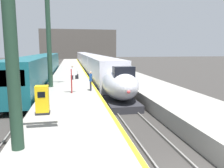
{
  "coord_description": "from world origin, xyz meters",
  "views": [
    {
      "loc": [
        -3.93,
        -6.13,
        4.62
      ],
      "look_at": [
        -0.64,
        11.63,
        1.8
      ],
      "focal_mm": 35.56,
      "sensor_mm": 36.0,
      "label": 1
    }
  ],
  "objects_px": {
    "regional_train_adjacent": "(42,67)",
    "departure_info_board": "(71,75)",
    "station_column_mid": "(48,21)",
    "highspeed_train_main": "(88,61)",
    "rolling_suitcase": "(77,76)",
    "passenger_near_edge": "(72,71)",
    "ticket_machine_yellow": "(42,101)",
    "passenger_mid_platform": "(91,79)"
  },
  "relations": [
    {
      "from": "regional_train_adjacent",
      "to": "station_column_mid",
      "type": "height_order",
      "value": "station_column_mid"
    },
    {
      "from": "station_column_mid",
      "to": "ticket_machine_yellow",
      "type": "height_order",
      "value": "station_column_mid"
    },
    {
      "from": "passenger_near_edge",
      "to": "ticket_machine_yellow",
      "type": "bearing_deg",
      "value": -97.12
    },
    {
      "from": "passenger_near_edge",
      "to": "rolling_suitcase",
      "type": "distance_m",
      "value": 0.97
    },
    {
      "from": "highspeed_train_main",
      "to": "regional_train_adjacent",
      "type": "xyz_separation_m",
      "value": [
        -8.1,
        -17.77,
        0.15
      ]
    },
    {
      "from": "departure_info_board",
      "to": "highspeed_train_main",
      "type": "bearing_deg",
      "value": 83.22
    },
    {
      "from": "highspeed_train_main",
      "to": "passenger_near_edge",
      "type": "distance_m",
      "value": 24.81
    },
    {
      "from": "rolling_suitcase",
      "to": "departure_info_board",
      "type": "distance_m",
      "value": 9.01
    },
    {
      "from": "passenger_mid_platform",
      "to": "ticket_machine_yellow",
      "type": "distance_m",
      "value": 7.38
    },
    {
      "from": "rolling_suitcase",
      "to": "highspeed_train_main",
      "type": "bearing_deg",
      "value": 82.28
    },
    {
      "from": "regional_train_adjacent",
      "to": "station_column_mid",
      "type": "distance_m",
      "value": 12.95
    },
    {
      "from": "highspeed_train_main",
      "to": "departure_info_board",
      "type": "relative_size",
      "value": 35.16
    },
    {
      "from": "regional_train_adjacent",
      "to": "departure_info_board",
      "type": "distance_m",
      "value": 15.77
    },
    {
      "from": "passenger_near_edge",
      "to": "ticket_machine_yellow",
      "type": "relative_size",
      "value": 1.06
    },
    {
      "from": "station_column_mid",
      "to": "passenger_mid_platform",
      "type": "distance_m",
      "value": 6.88
    },
    {
      "from": "regional_train_adjacent",
      "to": "station_column_mid",
      "type": "relative_size",
      "value": 3.51
    },
    {
      "from": "departure_info_board",
      "to": "passenger_mid_platform",
      "type": "bearing_deg",
      "value": 26.33
    },
    {
      "from": "station_column_mid",
      "to": "passenger_near_edge",
      "type": "height_order",
      "value": "station_column_mid"
    },
    {
      "from": "rolling_suitcase",
      "to": "ticket_machine_yellow",
      "type": "bearing_deg",
      "value": -98.84
    },
    {
      "from": "regional_train_adjacent",
      "to": "station_column_mid",
      "type": "bearing_deg",
      "value": -79.35
    },
    {
      "from": "station_column_mid",
      "to": "passenger_mid_platform",
      "type": "xyz_separation_m",
      "value": [
        3.62,
        -2.69,
        -5.19
      ]
    },
    {
      "from": "station_column_mid",
      "to": "rolling_suitcase",
      "type": "height_order",
      "value": "station_column_mid"
    },
    {
      "from": "passenger_near_edge",
      "to": "departure_info_board",
      "type": "height_order",
      "value": "departure_info_board"
    },
    {
      "from": "highspeed_train_main",
      "to": "rolling_suitcase",
      "type": "relative_size",
      "value": 75.91
    },
    {
      "from": "regional_train_adjacent",
      "to": "ticket_machine_yellow",
      "type": "distance_m",
      "value": 21.16
    },
    {
      "from": "highspeed_train_main",
      "to": "rolling_suitcase",
      "type": "xyz_separation_m",
      "value": [
        -3.26,
        -24.06,
        -0.62
      ]
    },
    {
      "from": "passenger_near_edge",
      "to": "passenger_mid_platform",
      "type": "height_order",
      "value": "same"
    },
    {
      "from": "passenger_mid_platform",
      "to": "highspeed_train_main",
      "type": "bearing_deg",
      "value": 85.95
    },
    {
      "from": "station_column_mid",
      "to": "highspeed_train_main",
      "type": "bearing_deg",
      "value": 78.68
    },
    {
      "from": "rolling_suitcase",
      "to": "ticket_machine_yellow",
      "type": "xyz_separation_m",
      "value": [
        -2.29,
        -14.71,
        0.44
      ]
    },
    {
      "from": "passenger_mid_platform",
      "to": "regional_train_adjacent",
      "type": "bearing_deg",
      "value": 112.03
    },
    {
      "from": "station_column_mid",
      "to": "departure_info_board",
      "type": "bearing_deg",
      "value": -60.47
    },
    {
      "from": "highspeed_train_main",
      "to": "passenger_mid_platform",
      "type": "distance_m",
      "value": 32.24
    },
    {
      "from": "rolling_suitcase",
      "to": "passenger_near_edge",
      "type": "bearing_deg",
      "value": -137.89
    },
    {
      "from": "station_column_mid",
      "to": "departure_info_board",
      "type": "relative_size",
      "value": 4.92
    },
    {
      "from": "regional_train_adjacent",
      "to": "rolling_suitcase",
      "type": "bearing_deg",
      "value": -52.44
    },
    {
      "from": "regional_train_adjacent",
      "to": "passenger_mid_platform",
      "type": "xyz_separation_m",
      "value": [
        5.82,
        -14.39,
        -0.09
      ]
    },
    {
      "from": "highspeed_train_main",
      "to": "passenger_mid_platform",
      "type": "relative_size",
      "value": 44.11
    },
    {
      "from": "regional_train_adjacent",
      "to": "passenger_near_edge",
      "type": "distance_m",
      "value": 8.02
    },
    {
      "from": "highspeed_train_main",
      "to": "ticket_machine_yellow",
      "type": "height_order",
      "value": "highspeed_train_main"
    },
    {
      "from": "rolling_suitcase",
      "to": "ticket_machine_yellow",
      "type": "distance_m",
      "value": 14.89
    },
    {
      "from": "highspeed_train_main",
      "to": "ticket_machine_yellow",
      "type": "xyz_separation_m",
      "value": [
        -5.55,
        -38.77,
        -0.19
      ]
    }
  ]
}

